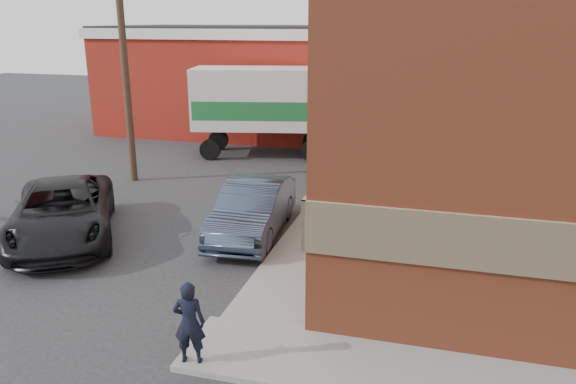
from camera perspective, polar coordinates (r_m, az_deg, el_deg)
The scene contains 8 objects.
ground at distance 11.77m, azimuth -5.57°, elevation -13.26°, with size 90.00×90.00×0.00m, color #28282B.
sidewalk_west at distance 19.61m, azimuth 5.51°, elevation -0.37°, with size 1.80×18.00×0.12m, color gray.
warehouse at distance 31.17m, azimuth -2.86°, elevation 11.40°, with size 16.30×8.30×5.60m.
utility_pole at distance 21.64m, azimuth -16.33°, elevation 13.34°, with size 2.00×0.26×9.00m.
man at distance 10.17m, azimuth -10.00°, elevation -12.93°, with size 0.56×0.37×1.54m, color black.
sedan at distance 16.00m, azimuth -3.60°, elevation -1.72°, with size 1.64×4.69×1.55m, color #303C51.
suv_a at distance 16.89m, azimuth -21.94°, elevation -1.88°, with size 2.63×5.70×1.58m, color black.
box_truck at distance 25.17m, azimuth -0.85°, elevation 8.74°, with size 8.22×3.95×3.90m.
Camera 1 is at (3.78, -9.43, 5.95)m, focal length 35.00 mm.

